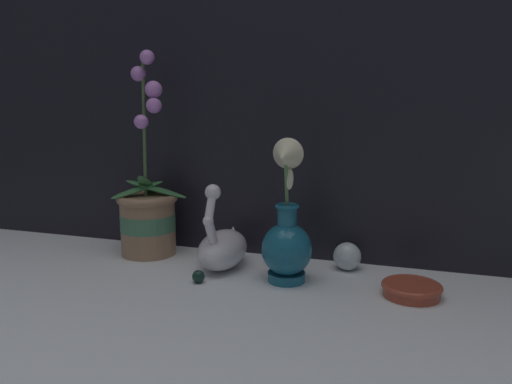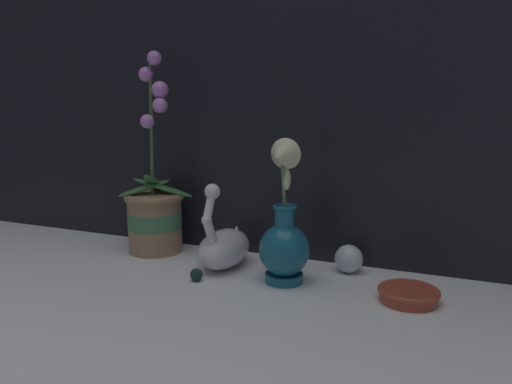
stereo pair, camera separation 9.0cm
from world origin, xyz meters
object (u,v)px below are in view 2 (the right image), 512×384
at_px(blue_vase, 284,237).
at_px(amber_dish, 409,294).
at_px(swan_figurine, 224,246).
at_px(orchid_potted_plant, 155,210).
at_px(glass_sphere, 349,259).

height_order(blue_vase, amber_dish, blue_vase).
distance_m(swan_figurine, blue_vase, 0.17).
relative_size(swan_figurine, amber_dish, 1.73).
xyz_separation_m(orchid_potted_plant, swan_figurine, (0.21, -0.04, -0.05)).
bearing_deg(orchid_potted_plant, glass_sphere, 3.36).
relative_size(swan_figurine, glass_sphere, 3.21).
bearing_deg(orchid_potted_plant, amber_dish, -8.19).
height_order(blue_vase, glass_sphere, blue_vase).
height_order(swan_figurine, blue_vase, blue_vase).
bearing_deg(blue_vase, swan_figurine, 164.82).
bearing_deg(swan_figurine, glass_sphere, 14.75).
xyz_separation_m(swan_figurine, amber_dish, (0.41, -0.05, -0.03)).
bearing_deg(orchid_potted_plant, swan_figurine, -11.39).
distance_m(orchid_potted_plant, amber_dish, 0.63).
height_order(orchid_potted_plant, blue_vase, orchid_potted_plant).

